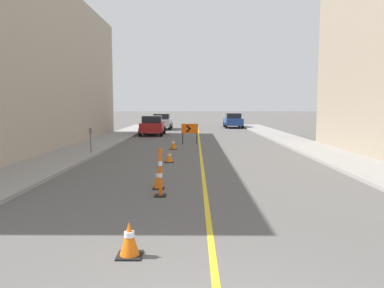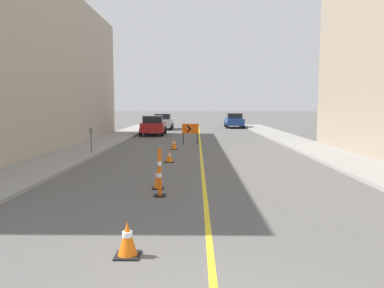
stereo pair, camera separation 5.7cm
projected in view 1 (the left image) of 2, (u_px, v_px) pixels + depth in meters
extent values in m
cube|color=gold|center=(199.00, 143.00, 24.50)|extent=(0.12, 42.22, 0.01)
cube|color=gray|center=(104.00, 142.00, 24.54)|extent=(2.46, 42.22, 0.12)
cube|color=gray|center=(296.00, 142.00, 24.44)|extent=(2.46, 42.22, 0.12)
cube|color=tan|center=(6.00, 65.00, 20.16)|extent=(6.00, 25.57, 9.20)
cube|color=black|center=(130.00, 255.00, 6.09)|extent=(0.40, 0.40, 0.03)
cone|color=orange|center=(129.00, 238.00, 6.06)|extent=(0.32, 0.32, 0.55)
cylinder|color=white|center=(129.00, 234.00, 6.06)|extent=(0.17, 0.17, 0.09)
cube|color=black|center=(159.00, 188.00, 11.03)|extent=(0.33, 0.33, 0.03)
cone|color=orange|center=(158.00, 178.00, 11.00)|extent=(0.26, 0.26, 0.60)
cylinder|color=white|center=(158.00, 175.00, 10.99)|extent=(0.14, 0.14, 0.10)
cube|color=black|center=(169.00, 162.00, 16.14)|extent=(0.41, 0.41, 0.03)
cone|color=orange|center=(169.00, 156.00, 16.12)|extent=(0.32, 0.32, 0.47)
cylinder|color=white|center=(169.00, 155.00, 16.11)|extent=(0.17, 0.17, 0.08)
cube|color=black|center=(173.00, 149.00, 20.90)|extent=(0.41, 0.41, 0.03)
cone|color=orange|center=(173.00, 144.00, 20.86)|extent=(0.33, 0.33, 0.57)
cylinder|color=white|center=(173.00, 142.00, 20.86)|extent=(0.17, 0.17, 0.09)
cube|color=black|center=(160.00, 196.00, 10.11)|extent=(0.31, 0.31, 0.04)
cylinder|color=#EF560C|center=(160.00, 173.00, 10.05)|extent=(0.10, 0.10, 1.20)
cylinder|color=white|center=(160.00, 175.00, 10.05)|extent=(0.11, 0.11, 0.12)
cylinder|color=white|center=(160.00, 163.00, 10.02)|extent=(0.11, 0.11, 0.12)
sphere|color=#EF560C|center=(160.00, 150.00, 9.98)|extent=(0.11, 0.11, 0.11)
cube|color=#EF560C|center=(190.00, 129.00, 23.69)|extent=(1.05, 0.15, 0.62)
cube|color=black|center=(188.00, 127.00, 23.64)|extent=(0.30, 0.05, 0.30)
cube|color=black|center=(188.00, 130.00, 23.66)|extent=(0.30, 0.05, 0.30)
cylinder|color=black|center=(183.00, 139.00, 23.76)|extent=(0.06, 0.06, 0.67)
cylinder|color=black|center=(197.00, 139.00, 23.75)|extent=(0.06, 0.06, 0.67)
cube|color=maroon|center=(153.00, 127.00, 30.86)|extent=(1.97, 4.37, 0.72)
cube|color=black|center=(152.00, 119.00, 30.58)|extent=(1.61, 1.99, 0.55)
cylinder|color=black|center=(144.00, 130.00, 32.23)|extent=(0.25, 0.65, 0.64)
cylinder|color=black|center=(164.00, 130.00, 32.21)|extent=(0.25, 0.65, 0.64)
cylinder|color=black|center=(140.00, 132.00, 29.57)|extent=(0.25, 0.65, 0.64)
cylinder|color=black|center=(161.00, 132.00, 29.56)|extent=(0.25, 0.65, 0.64)
cube|color=#B7B7BC|center=(162.00, 123.00, 38.14)|extent=(1.83, 4.31, 0.72)
cube|color=black|center=(162.00, 117.00, 37.86)|extent=(1.55, 1.95, 0.55)
cylinder|color=black|center=(155.00, 125.00, 39.51)|extent=(0.23, 0.64, 0.64)
cylinder|color=black|center=(171.00, 125.00, 39.49)|extent=(0.23, 0.64, 0.64)
cylinder|color=black|center=(152.00, 127.00, 36.85)|extent=(0.23, 0.64, 0.64)
cylinder|color=black|center=(170.00, 127.00, 36.84)|extent=(0.23, 0.64, 0.64)
cube|color=navy|center=(233.00, 122.00, 40.79)|extent=(1.81, 4.30, 0.72)
cube|color=black|center=(233.00, 116.00, 40.51)|extent=(1.53, 1.94, 0.55)
cylinder|color=black|center=(224.00, 124.00, 42.16)|extent=(0.22, 0.64, 0.64)
cylinder|color=black|center=(239.00, 124.00, 42.15)|extent=(0.22, 0.64, 0.64)
cylinder|color=black|center=(226.00, 125.00, 39.51)|extent=(0.22, 0.64, 0.64)
cylinder|color=black|center=(242.00, 125.00, 39.50)|extent=(0.22, 0.64, 0.64)
cylinder|color=#4C4C51|center=(91.00, 143.00, 18.36)|extent=(0.05, 0.05, 0.96)
cube|color=#565B60|center=(90.00, 131.00, 18.30)|extent=(0.12, 0.10, 0.22)
sphere|color=#565B60|center=(90.00, 129.00, 18.29)|extent=(0.11, 0.11, 0.11)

